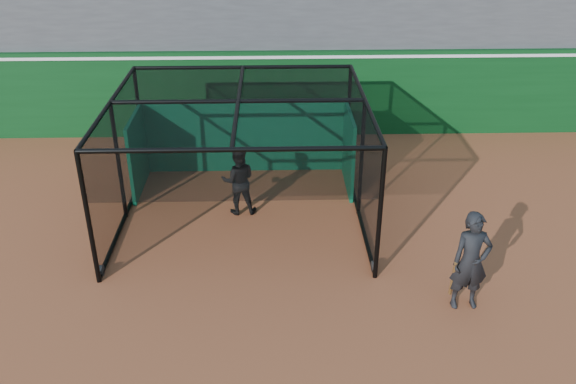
{
  "coord_description": "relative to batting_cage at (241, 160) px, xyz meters",
  "views": [
    {
      "loc": [
        -0.23,
        -8.49,
        6.93
      ],
      "look_at": [
        0.06,
        2.0,
        1.4
      ],
      "focal_mm": 38.0,
      "sensor_mm": 36.0,
      "label": 1
    }
  ],
  "objects": [
    {
      "name": "on_deck_player",
      "position": [
        4.11,
        -3.4,
        -0.42
      ],
      "size": [
        0.71,
        0.49,
        1.88
      ],
      "color": "black",
      "rests_on": "ground"
    },
    {
      "name": "batting_cage",
      "position": [
        0.0,
        0.0,
        0.0
      ],
      "size": [
        5.38,
        5.06,
        2.71
      ],
      "color": "black",
      "rests_on": "ground"
    },
    {
      "name": "outfield_wall",
      "position": [
        0.93,
        4.91,
        -0.07
      ],
      "size": [
        50.0,
        0.5,
        2.5
      ],
      "color": "#0A3C15",
      "rests_on": "ground"
    },
    {
      "name": "batter",
      "position": [
        -0.07,
        0.13,
        -0.55
      ],
      "size": [
        0.81,
        0.65,
        1.6
      ],
      "primitive_type": "imported",
      "rotation": [
        0.0,
        0.0,
        3.19
      ],
      "color": "black",
      "rests_on": "ground"
    },
    {
      "name": "ground",
      "position": [
        0.93,
        -3.59,
        -1.35
      ],
      "size": [
        120.0,
        120.0,
        0.0
      ],
      "primitive_type": "plane",
      "color": "brown",
      "rests_on": "ground"
    }
  ]
}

